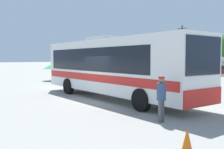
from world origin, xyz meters
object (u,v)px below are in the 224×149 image
at_px(attendant_by_bus_door, 161,96).
at_px(utility_pole_near, 182,47).
at_px(traffic_cone_on_apron, 187,141).
at_px(vendor_umbrella_near_gate_green, 55,66).
at_px(roadside_tree_left, 199,48).
at_px(parked_car_leftmost_dark_blue, 186,69).
at_px(parked_car_second_maroon, 220,70).
at_px(coach_bus_white_red, 111,65).

distance_m(attendant_by_bus_door, utility_pole_near, 41.32).
xyz_separation_m(attendant_by_bus_door, traffic_cone_on_apron, (2.44, -2.04, -0.67)).
xyz_separation_m(vendor_umbrella_near_gate_green, roadside_tree_left, (-0.86, 30.51, 2.64)).
bearing_deg(utility_pole_near, roadside_tree_left, 39.28).
bearing_deg(attendant_by_bus_door, parked_car_leftmost_dark_blue, 121.69).
distance_m(vendor_umbrella_near_gate_green, utility_pole_near, 28.84).
relative_size(parked_car_second_maroon, utility_pole_near, 0.47).
relative_size(parked_car_second_maroon, traffic_cone_on_apron, 6.36).
bearing_deg(utility_pole_near, coach_bus_white_red, -62.41).
distance_m(attendant_by_bus_door, vendor_umbrella_near_gate_green, 20.07).
relative_size(utility_pole_near, roadside_tree_left, 1.39).
xyz_separation_m(parked_car_leftmost_dark_blue, utility_pole_near, (-5.56, 7.15, 3.67)).
xyz_separation_m(parked_car_second_maroon, traffic_cone_on_apron, (13.66, -29.27, -0.44)).
distance_m(vendor_umbrella_near_gate_green, parked_car_second_maroon, 22.67).
distance_m(parked_car_second_maroon, roadside_tree_left, 13.24).
bearing_deg(parked_car_leftmost_dark_blue, traffic_cone_on_apron, -56.68).
bearing_deg(utility_pole_near, parked_car_second_maroon, -32.95).
xyz_separation_m(vendor_umbrella_near_gate_green, traffic_cone_on_apron, (21.58, -8.05, -1.28)).
distance_m(vendor_umbrella_near_gate_green, parked_car_leftmost_dark_blue, 21.48).
height_order(utility_pole_near, roadside_tree_left, utility_pole_near).
bearing_deg(roadside_tree_left, utility_pole_near, -140.72).
bearing_deg(roadside_tree_left, coach_bus_white_red, -67.22).
xyz_separation_m(attendant_by_bus_door, utility_pole_near, (-22.45, 34.51, 3.51)).
bearing_deg(attendant_by_bus_door, parked_car_second_maroon, 112.40).
relative_size(coach_bus_white_red, parked_car_leftmost_dark_blue, 2.97).
xyz_separation_m(coach_bus_white_red, roadside_tree_left, (-14.30, 34.06, 2.26)).
bearing_deg(vendor_umbrella_near_gate_green, coach_bus_white_red, -14.81).
height_order(roadside_tree_left, traffic_cone_on_apron, roadside_tree_left).
xyz_separation_m(utility_pole_near, traffic_cone_on_apron, (24.89, -36.55, -4.18)).
bearing_deg(traffic_cone_on_apron, parked_car_leftmost_dark_blue, 123.32).
distance_m(parked_car_leftmost_dark_blue, roadside_tree_left, 10.26).
distance_m(roadside_tree_left, traffic_cone_on_apron, 44.78).
distance_m(attendant_by_bus_door, traffic_cone_on_apron, 3.25).
height_order(vendor_umbrella_near_gate_green, parked_car_leftmost_dark_blue, vendor_umbrella_near_gate_green).
bearing_deg(vendor_umbrella_near_gate_green, utility_pole_near, 96.62).
xyz_separation_m(parked_car_leftmost_dark_blue, traffic_cone_on_apron, (19.33, -29.40, -0.50)).
bearing_deg(attendant_by_bus_door, utility_pole_near, 123.05).
relative_size(vendor_umbrella_near_gate_green, traffic_cone_on_apron, 3.96).
distance_m(parked_car_second_maroon, traffic_cone_on_apron, 32.31).
xyz_separation_m(attendant_by_bus_door, parked_car_second_maroon, (-11.22, 27.23, -0.23)).
relative_size(parked_car_leftmost_dark_blue, traffic_cone_on_apron, 6.62).
height_order(attendant_by_bus_door, vendor_umbrella_near_gate_green, vendor_umbrella_near_gate_green).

